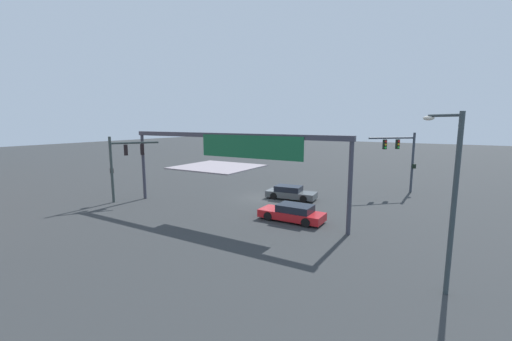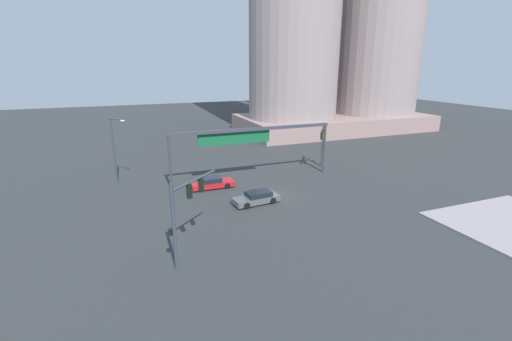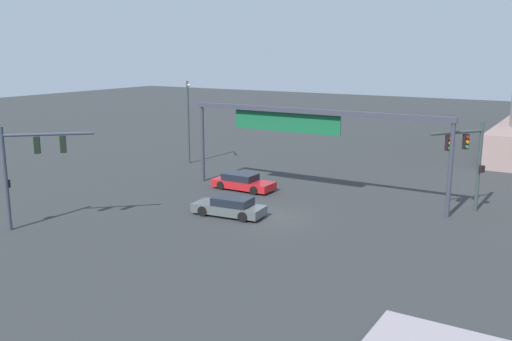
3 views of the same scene
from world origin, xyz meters
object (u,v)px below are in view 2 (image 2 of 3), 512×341
sedan_car_waiting_far (212,183)px  traffic_signal_near_corner (184,207)px  sedan_car_approaching (257,198)px  traffic_signal_opposite_side (322,139)px  streetlamp_curved_arm (115,146)px

sedan_car_waiting_far → traffic_signal_near_corner: bearing=-111.0°
traffic_signal_near_corner → sedan_car_approaching: (8.38, 8.09, -3.44)m
traffic_signal_near_corner → sedan_car_approaching: size_ratio=1.28×
traffic_signal_opposite_side → sedan_car_approaching: (-12.39, -8.43, -3.22)m
traffic_signal_opposite_side → streetlamp_curved_arm: (-24.70, 3.24, 0.53)m
sedan_car_approaching → streetlamp_curved_arm: bearing=-49.2°
traffic_signal_opposite_side → sedan_car_approaching: 15.33m
streetlamp_curved_arm → sedan_car_approaching: 17.37m
sedan_car_waiting_far → traffic_signal_opposite_side: bearing=9.2°
sedan_car_approaching → sedan_car_waiting_far: 6.68m
traffic_signal_opposite_side → sedan_car_waiting_far: traffic_signal_opposite_side is taller
traffic_signal_opposite_side → streetlamp_curved_arm: bearing=-61.6°
traffic_signal_near_corner → sedan_car_waiting_far: size_ratio=1.28×
traffic_signal_opposite_side → sedan_car_approaching: bearing=-19.9°
traffic_signal_opposite_side → streetlamp_curved_arm: size_ratio=0.78×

